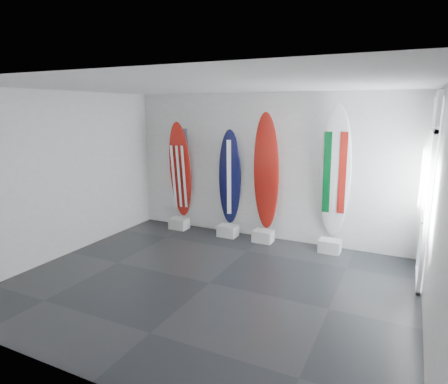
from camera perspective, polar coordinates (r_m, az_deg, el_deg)
The scene contains 16 objects.
floor at distance 6.23m, azimuth -2.16°, elevation -13.27°, with size 6.00×6.00×0.00m, color black.
ceiling at distance 5.64m, azimuth -2.42°, elevation 15.44°, with size 6.00×6.00×0.00m, color white.
wall_back at distance 8.01m, azimuth 6.20°, elevation 3.66°, with size 6.00×6.00×0.00m, color silver.
wall_front at distance 3.81m, azimuth -20.42°, elevation -6.66°, with size 6.00×6.00×0.00m, color silver.
wall_left at distance 7.62m, azimuth -22.62°, elevation 2.35°, with size 5.00×5.00×0.00m, color silver.
wall_right at distance 5.11m, azimuth 28.95°, elevation -2.72°, with size 5.00×5.00×0.00m, color silver.
display_block_usa at distance 8.87m, azimuth -6.64°, elevation -4.65°, with size 0.40×0.30×0.24m, color silver.
surfboard_usa at distance 8.68m, azimuth -6.48°, elevation 3.15°, with size 0.50×0.08×2.19m, color #9D1911.
display_block_navy at distance 8.30m, azimuth 0.56°, elevation -5.75°, with size 0.40×0.30×0.24m, color silver.
surfboard_navy at distance 8.11m, azimuth 0.88°, elevation 2.11°, with size 0.46×0.08×2.05m, color black.
display_block_swiss at distance 8.01m, azimuth 5.79°, elevation -6.50°, with size 0.40×0.30×0.24m, color silver.
surfboard_swiss at distance 7.78m, azimuth 6.26°, elevation 2.91°, with size 0.54×0.08×2.39m, color #9D1911.
display_block_italy at distance 7.68m, azimuth 15.35°, elevation -7.71°, with size 0.40×0.30×0.24m, color silver.
surfboard_italy at distance 7.43m, azimuth 16.09°, elevation 2.63°, with size 0.58×0.08×2.55m, color white.
wall_outlet at distance 9.32m, azimuth -8.33°, elevation -2.39°, with size 0.09×0.02×0.13m, color silver.
glass_door at distance 6.64m, azimuth 28.04°, elevation -0.15°, with size 0.12×1.16×2.85m, color white, non-canonical shape.
Camera 1 is at (2.66, -4.96, 2.68)m, focal length 30.93 mm.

